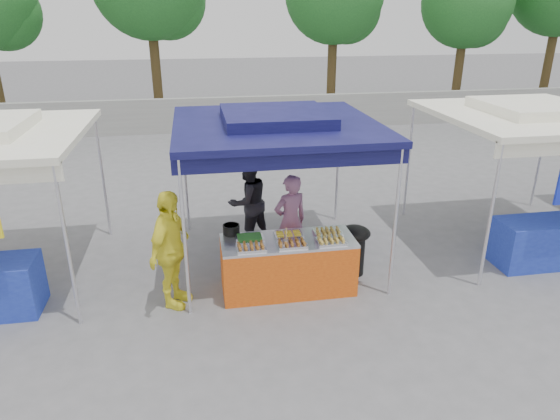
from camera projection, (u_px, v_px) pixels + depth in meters
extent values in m
plane|color=slate|center=(287.00, 286.00, 7.86)|extent=(80.00, 80.00, 0.00)
cube|color=gray|center=(230.00, 114.00, 17.68)|extent=(40.00, 0.25, 1.20)
cylinder|color=silver|center=(185.00, 240.00, 6.73)|extent=(0.05, 0.05, 2.30)
cylinder|color=silver|center=(395.00, 225.00, 7.21)|extent=(0.05, 0.05, 2.30)
cylinder|color=silver|center=(185.00, 173.00, 9.47)|extent=(0.05, 0.05, 2.30)
cylinder|color=silver|center=(338.00, 166.00, 9.95)|extent=(0.05, 0.05, 2.30)
cube|color=#12124A|center=(276.00, 125.00, 7.89)|extent=(3.20, 3.20, 0.10)
cube|color=#12124A|center=(276.00, 116.00, 7.84)|extent=(1.65, 1.65, 0.18)
cube|color=#12124A|center=(294.00, 160.00, 6.58)|extent=(3.20, 0.04, 0.25)
cylinder|color=silver|center=(68.00, 249.00, 6.49)|extent=(0.05, 0.05, 2.30)
cylinder|color=silver|center=(103.00, 178.00, 9.23)|extent=(0.05, 0.05, 2.30)
cylinder|color=silver|center=(490.00, 218.00, 7.45)|extent=(0.05, 0.05, 2.30)
cylinder|color=silver|center=(408.00, 162.00, 10.19)|extent=(0.05, 0.05, 2.30)
cylinder|color=silver|center=(541.00, 155.00, 10.67)|extent=(0.05, 0.05, 2.30)
cube|color=white|center=(532.00, 115.00, 8.61)|extent=(3.20, 3.20, 0.10)
cube|color=white|center=(534.00, 108.00, 8.56)|extent=(1.65, 1.65, 0.18)
cube|color=#233BBA|center=(548.00, 242.00, 8.43)|extent=(1.80, 0.70, 0.80)
sphere|color=#236B26|center=(3.00, 13.00, 17.21)|extent=(2.55, 2.55, 2.55)
cylinder|color=#4A391C|center=(155.00, 61.00, 18.78)|extent=(0.36, 0.36, 4.49)
sphere|color=#236B26|center=(167.00, 0.00, 18.27)|extent=(2.83, 2.83, 2.83)
cylinder|color=#4A391C|center=(332.00, 62.00, 19.95)|extent=(0.36, 0.36, 4.16)
sphere|color=#236B26|center=(347.00, 10.00, 19.50)|extent=(2.62, 2.62, 2.62)
cylinder|color=#4A391C|center=(459.00, 64.00, 20.54)|extent=(0.36, 0.36, 3.88)
sphere|color=#236B26|center=(467.00, 2.00, 19.65)|extent=(3.55, 3.55, 3.55)
sphere|color=#236B26|center=(476.00, 17.00, 20.14)|extent=(2.44, 2.44, 2.44)
cylinder|color=#4A391C|center=(550.00, 55.00, 21.20)|extent=(0.36, 0.36, 4.51)
cube|color=#DE5514|center=(288.00, 266.00, 7.61)|extent=(2.00, 0.80, 0.81)
cube|color=silver|center=(288.00, 241.00, 7.46)|extent=(2.00, 0.80, 0.04)
cube|color=white|center=(251.00, 248.00, 7.13)|extent=(0.42, 0.30, 0.05)
cube|color=#8F561E|center=(251.00, 246.00, 7.12)|extent=(0.35, 0.25, 0.02)
cube|color=white|center=(292.00, 245.00, 7.23)|extent=(0.42, 0.30, 0.05)
cube|color=#8F561E|center=(292.00, 242.00, 7.22)|extent=(0.35, 0.25, 0.02)
cube|color=white|center=(331.00, 242.00, 7.33)|extent=(0.42, 0.30, 0.05)
cube|color=gold|center=(331.00, 239.00, 7.31)|extent=(0.35, 0.25, 0.02)
cube|color=white|center=(250.00, 239.00, 7.41)|extent=(0.42, 0.30, 0.05)
cube|color=#256422|center=(250.00, 237.00, 7.39)|extent=(0.35, 0.25, 0.02)
cube|color=white|center=(288.00, 235.00, 7.54)|extent=(0.42, 0.30, 0.05)
cube|color=yellow|center=(288.00, 233.00, 7.52)|extent=(0.35, 0.25, 0.02)
cube|color=white|center=(328.00, 233.00, 7.60)|extent=(0.42, 0.30, 0.05)
cube|color=gold|center=(328.00, 231.00, 7.59)|extent=(0.35, 0.25, 0.02)
cylinder|color=black|center=(231.00, 229.00, 7.61)|extent=(0.26, 0.26, 0.15)
cylinder|color=silver|center=(286.00, 243.00, 7.22)|extent=(0.08, 0.08, 0.10)
cylinder|color=black|center=(354.00, 255.00, 8.12)|extent=(0.35, 0.35, 0.67)
ellipsoid|color=black|center=(355.00, 233.00, 7.97)|extent=(0.50, 0.50, 0.22)
cube|color=#172ABA|center=(266.00, 266.00, 8.16)|extent=(0.49, 0.35, 0.30)
cube|color=#172ABA|center=(295.00, 262.00, 8.28)|extent=(0.48, 0.33, 0.29)
cube|color=#172ABA|center=(295.00, 247.00, 8.18)|extent=(0.44, 0.31, 0.27)
imported|color=#9E648A|center=(290.00, 222.00, 8.18)|extent=(0.68, 0.54, 1.61)
imported|color=#232228|center=(248.00, 202.00, 8.98)|extent=(1.01, 0.93, 1.65)
imported|color=#FFF438|center=(171.00, 250.00, 7.05)|extent=(0.83, 1.12, 1.76)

